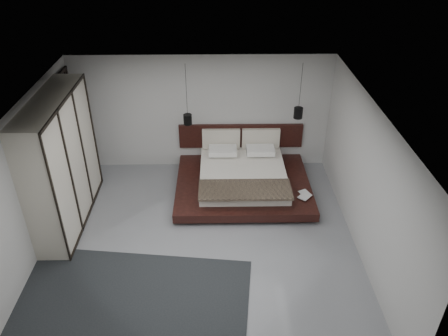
{
  "coord_description": "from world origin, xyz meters",
  "views": [
    {
      "loc": [
        0.35,
        -6.42,
        5.7
      ],
      "look_at": [
        0.48,
        1.2,
        0.99
      ],
      "focal_mm": 35.0,
      "sensor_mm": 36.0,
      "label": 1
    }
  ],
  "objects_px": {
    "pendant_left": "(188,119)",
    "wardrobe": "(61,163)",
    "rug": "(122,316)",
    "pendant_right": "(298,113)",
    "bed": "(243,177)",
    "lattice_screen": "(71,128)"
  },
  "relations": [
    {
      "from": "wardrobe",
      "to": "pendant_right",
      "type": "bearing_deg",
      "value": 17.02
    },
    {
      "from": "pendant_right",
      "to": "pendant_left",
      "type": "bearing_deg",
      "value": 180.0
    },
    {
      "from": "lattice_screen",
      "to": "rug",
      "type": "height_order",
      "value": "lattice_screen"
    },
    {
      "from": "bed",
      "to": "pendant_left",
      "type": "height_order",
      "value": "pendant_left"
    },
    {
      "from": "pendant_left",
      "to": "lattice_screen",
      "type": "bearing_deg",
      "value": 178.68
    },
    {
      "from": "wardrobe",
      "to": "rug",
      "type": "bearing_deg",
      "value": -60.11
    },
    {
      "from": "bed",
      "to": "rug",
      "type": "xyz_separation_m",
      "value": [
        -2.12,
        -3.6,
        -0.29
      ]
    },
    {
      "from": "bed",
      "to": "lattice_screen",
      "type": "bearing_deg",
      "value": 171.92
    },
    {
      "from": "bed",
      "to": "wardrobe",
      "type": "bearing_deg",
      "value": -164.64
    },
    {
      "from": "wardrobe",
      "to": "rug",
      "type": "height_order",
      "value": "wardrobe"
    },
    {
      "from": "lattice_screen",
      "to": "pendant_left",
      "type": "distance_m",
      "value": 2.65
    },
    {
      "from": "bed",
      "to": "pendant_right",
      "type": "distance_m",
      "value": 1.9
    },
    {
      "from": "pendant_right",
      "to": "wardrobe",
      "type": "bearing_deg",
      "value": -162.98
    },
    {
      "from": "pendant_left",
      "to": "pendant_right",
      "type": "xyz_separation_m",
      "value": [
        2.45,
        0.0,
        0.14
      ]
    },
    {
      "from": "lattice_screen",
      "to": "pendant_left",
      "type": "bearing_deg",
      "value": -1.32
    },
    {
      "from": "pendant_left",
      "to": "wardrobe",
      "type": "height_order",
      "value": "pendant_left"
    },
    {
      "from": "rug",
      "to": "bed",
      "type": "bearing_deg",
      "value": 59.53
    },
    {
      "from": "pendant_left",
      "to": "bed",
      "type": "bearing_deg",
      "value": -21.74
    },
    {
      "from": "wardrobe",
      "to": "pendant_left",
      "type": "bearing_deg",
      "value": 31.77
    },
    {
      "from": "pendant_left",
      "to": "wardrobe",
      "type": "xyz_separation_m",
      "value": [
        -2.39,
        -1.48,
        -0.21
      ]
    },
    {
      "from": "pendant_left",
      "to": "wardrobe",
      "type": "relative_size",
      "value": 0.51
    },
    {
      "from": "lattice_screen",
      "to": "wardrobe",
      "type": "relative_size",
      "value": 0.96
    }
  ]
}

